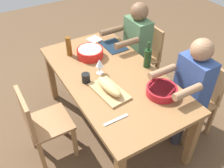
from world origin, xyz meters
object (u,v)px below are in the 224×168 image
object	(u,v)px
serving_bowl_fruit	(162,90)
chair_near_center	(40,123)
chair_far_left	(145,54)
chair_far_right	(199,96)
wine_bottle	(148,58)
diner_far_left	(134,43)
bread_loaf	(109,87)
beer_bottle	(69,46)
napkin_stack	(94,40)
cup_near_center	(86,78)
serving_bowl_pasta	(90,52)
dining_table	(112,82)
wine_glass	(99,64)
diner_far_right	(190,86)
cutting_board	(109,91)

from	to	relation	value
serving_bowl_fruit	chair_near_center	bearing A→B (deg)	-114.45
chair_far_left	serving_bowl_fruit	size ratio (longest dim) A/B	3.01
chair_far_right	wine_bottle	bearing A→B (deg)	-137.91
diner_far_left	bread_loaf	world-z (taller)	diner_far_left
serving_bowl_fruit	beer_bottle	world-z (taller)	beer_bottle
serving_bowl_fruit	wine_bottle	size ratio (longest dim) A/B	0.97
chair_far_right	napkin_stack	size ratio (longest dim) A/B	6.07
diner_far_left	serving_bowl_fruit	size ratio (longest dim) A/B	4.25
chair_far_left	cup_near_center	size ratio (longest dim) A/B	9.26
serving_bowl_pasta	wine_bottle	distance (m)	0.64
chair_near_center	napkin_stack	world-z (taller)	chair_near_center
dining_table	chair_near_center	distance (m)	0.81
wine_bottle	napkin_stack	distance (m)	0.80
wine_glass	napkin_stack	distance (m)	0.67
diner_far_right	wine_glass	size ratio (longest dim) A/B	7.23
chair_far_right	bread_loaf	bearing A→B (deg)	-106.38
cutting_board	wine_bottle	size ratio (longest dim) A/B	1.38
serving_bowl_pasta	bread_loaf	bearing A→B (deg)	-10.70
diner_far_left	beer_bottle	distance (m)	0.84
chair_far_right	wine_bottle	size ratio (longest dim) A/B	2.93
dining_table	diner_far_left	size ratio (longest dim) A/B	1.46
serving_bowl_pasta	napkin_stack	distance (m)	0.35
diner_far_left	bread_loaf	bearing A→B (deg)	-47.68
chair_far_right	napkin_stack	bearing A→B (deg)	-152.50
chair_near_center	chair_far_right	size ratio (longest dim) A/B	1.00
beer_bottle	cup_near_center	size ratio (longest dim) A/B	2.40
bread_loaf	napkin_stack	size ratio (longest dim) A/B	2.29
serving_bowl_fruit	wine_glass	size ratio (longest dim) A/B	1.70
dining_table	cutting_board	size ratio (longest dim) A/B	4.37
chair_far_right	cutting_board	distance (m)	1.01
wine_bottle	wine_glass	world-z (taller)	wine_bottle
cup_near_center	napkin_stack	distance (m)	0.80
diner_far_left	chair_far_right	size ratio (longest dim) A/B	1.41
diner_far_left	chair_far_right	bearing A→B (deg)	10.81
cutting_board	bread_loaf	size ratio (longest dim) A/B	1.25
diner_far_right	serving_bowl_fruit	size ratio (longest dim) A/B	4.25
cutting_board	wine_bottle	xyz separation A→B (m)	(-0.16, 0.55, 0.10)
diner_far_right	diner_far_left	bearing A→B (deg)	180.00
diner_far_left	beer_bottle	xyz separation A→B (m)	(-0.09, -0.82, 0.15)
diner_far_right	napkin_stack	world-z (taller)	diner_far_right
chair_near_center	dining_table	bearing A→B (deg)	90.00
serving_bowl_pasta	diner_far_right	bearing A→B (deg)	35.16
chair_near_center	cup_near_center	world-z (taller)	chair_near_center
serving_bowl_fruit	wine_bottle	bearing A→B (deg)	160.50
chair_near_center	wine_glass	world-z (taller)	wine_glass
diner_far_left	chair_far_left	bearing A→B (deg)	90.00
dining_table	diner_far_right	xyz separation A→B (m)	(0.48, 0.60, 0.04)
serving_bowl_fruit	cup_near_center	xyz separation A→B (m)	(-0.51, -0.51, 0.00)
serving_bowl_fruit	napkin_stack	xyz separation A→B (m)	(-1.18, -0.08, -0.03)
cutting_board	napkin_stack	distance (m)	0.97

